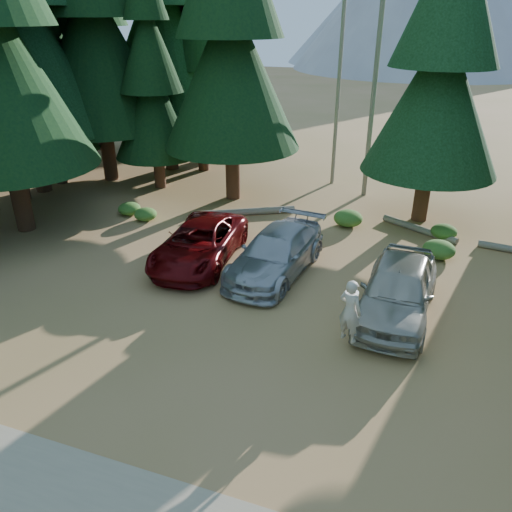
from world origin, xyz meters
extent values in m
plane|color=olive|center=(0.00, 0.00, 0.00)|extent=(160.00, 160.00, 0.00)
cylinder|color=#706A5A|center=(0.80, 14.50, 6.00)|extent=(0.24, 0.24, 12.00)
cylinder|color=#706A5A|center=(-1.20, 16.00, 5.00)|extent=(0.20, 0.20, 10.00)
cone|color=gray|center=(-8.00, 95.00, 10.00)|extent=(36.00, 36.00, 20.00)
imported|color=#560709|center=(-3.97, 4.54, 0.76)|extent=(2.92, 5.64, 1.52)
imported|color=#ADB0B5|center=(-0.94, 4.61, 0.79)|extent=(2.85, 5.66, 1.58)
imported|color=#A9A696|center=(3.47, 3.19, 0.90)|extent=(2.42, 5.39, 1.80)
imported|color=beige|center=(2.38, 0.64, 1.39)|extent=(0.80, 0.68, 1.86)
cylinder|color=white|center=(2.38, 0.69, 1.93)|extent=(0.36, 0.36, 0.04)
cylinder|color=#706A5A|center=(-3.98, 9.72, 0.16)|extent=(4.17, 2.48, 0.33)
cylinder|color=#706A5A|center=(3.81, 10.29, 0.15)|extent=(3.27, 2.01, 0.30)
ellipsoid|color=#2F611D|center=(-9.24, 7.93, 0.29)|extent=(1.05, 1.05, 0.58)
ellipsoid|color=#2F611D|center=(-1.63, 6.75, 0.29)|extent=(1.07, 1.07, 0.59)
ellipsoid|color=#2F611D|center=(0.75, 10.00, 0.36)|extent=(1.29, 1.29, 0.71)
ellipsoid|color=#2F611D|center=(-1.49, 7.65, 0.25)|extent=(0.89, 0.89, 0.49)
ellipsoid|color=#2F611D|center=(4.83, 9.98, 0.30)|extent=(1.08, 1.08, 0.60)
ellipsoid|color=#2F611D|center=(4.66, 7.93, 0.34)|extent=(1.24, 1.24, 0.68)
ellipsoid|color=#2F611D|center=(-8.15, 7.56, 0.28)|extent=(1.03, 1.03, 0.57)
camera|label=1|loc=(3.80, -10.95, 8.59)|focal=35.00mm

